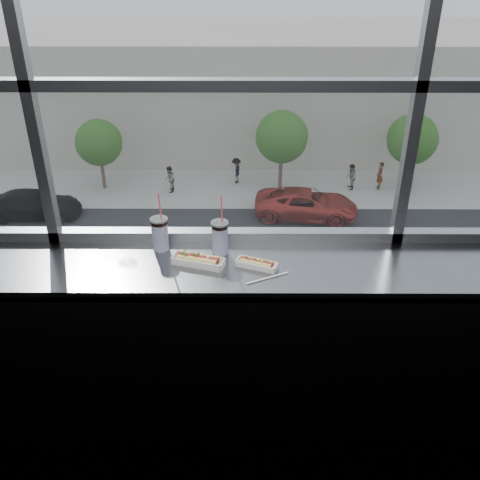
{
  "coord_description": "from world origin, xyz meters",
  "views": [
    {
      "loc": [
        0.1,
        -1.25,
        2.64
      ],
      "look_at": [
        0.09,
        1.23,
        1.25
      ],
      "focal_mm": 40.0,
      "sensor_mm": 36.0,
      "label": 1
    }
  ],
  "objects_px": {
    "hotdog_tray_right": "(257,263)",
    "soda_cup_right": "(220,236)",
    "pedestrian_c": "(351,175)",
    "soda_cup_left": "(160,232)",
    "car_near_d": "(435,281)",
    "car_near_b": "(54,282)",
    "wrapper": "(128,261)",
    "pedestrian_d": "(380,173)",
    "car_near_c": "(221,281)",
    "loose_straw": "(268,278)",
    "pedestrian_b": "(236,168)",
    "hotdog_tray_left": "(198,260)",
    "tree_right": "(412,139)",
    "pedestrian_a": "(169,177)",
    "car_far_b": "(307,200)",
    "car_far_a": "(33,200)",
    "tree_center": "(282,137)",
    "tree_left": "(99,143)"
  },
  "relations": [
    {
      "from": "car_near_c",
      "to": "pedestrian_a",
      "type": "height_order",
      "value": "car_near_c"
    },
    {
      "from": "soda_cup_left",
      "to": "tree_right",
      "type": "height_order",
      "value": "soda_cup_left"
    },
    {
      "from": "car_near_c",
      "to": "pedestrian_b",
      "type": "xyz_separation_m",
      "value": [
        0.5,
        12.87,
        -0.06
      ]
    },
    {
      "from": "car_near_b",
      "to": "pedestrian_b",
      "type": "distance_m",
      "value": 14.93
    },
    {
      "from": "car_near_b",
      "to": "pedestrian_b",
      "type": "xyz_separation_m",
      "value": [
        7.57,
        12.87,
        0.03
      ]
    },
    {
      "from": "soda_cup_right",
      "to": "car_near_b",
      "type": "height_order",
      "value": "soda_cup_right"
    },
    {
      "from": "wrapper",
      "to": "pedestrian_d",
      "type": "distance_m",
      "value": 31.67
    },
    {
      "from": "soda_cup_right",
      "to": "car_far_b",
      "type": "xyz_separation_m",
      "value": [
        3.68,
        24.15,
        -11.09
      ]
    },
    {
      "from": "hotdog_tray_right",
      "to": "soda_cup_right",
      "type": "height_order",
      "value": "soda_cup_right"
    },
    {
      "from": "car_near_b",
      "to": "pedestrian_a",
      "type": "height_order",
      "value": "pedestrian_a"
    },
    {
      "from": "pedestrian_c",
      "to": "soda_cup_left",
      "type": "bearing_deg",
      "value": -14.37
    },
    {
      "from": "wrapper",
      "to": "hotdog_tray_left",
      "type": "bearing_deg",
      "value": -1.97
    },
    {
      "from": "car_near_d",
      "to": "pedestrian_a",
      "type": "bearing_deg",
      "value": 51.75
    },
    {
      "from": "loose_straw",
      "to": "tree_left",
      "type": "distance_m",
      "value": 31.11
    },
    {
      "from": "pedestrian_d",
      "to": "tree_center",
      "type": "height_order",
      "value": "tree_center"
    },
    {
      "from": "pedestrian_d",
      "to": "car_near_c",
      "type": "bearing_deg",
      "value": -38.02
    },
    {
      "from": "hotdog_tray_right",
      "to": "tree_center",
      "type": "height_order",
      "value": "hotdog_tray_right"
    },
    {
      "from": "hotdog_tray_left",
      "to": "car_far_a",
      "type": "distance_m",
      "value": 29.0
    },
    {
      "from": "hotdog_tray_right",
      "to": "car_near_c",
      "type": "xyz_separation_m",
      "value": [
        -0.96,
        16.3,
        -11.05
      ]
    },
    {
      "from": "loose_straw",
      "to": "pedestrian_c",
      "type": "relative_size",
      "value": 0.13
    },
    {
      "from": "loose_straw",
      "to": "car_near_b",
      "type": "distance_m",
      "value": 21.41
    },
    {
      "from": "pedestrian_a",
      "to": "wrapper",
      "type": "bearing_deg",
      "value": 7.85
    },
    {
      "from": "soda_cup_right",
      "to": "tree_center",
      "type": "height_order",
      "value": "soda_cup_right"
    },
    {
      "from": "hotdog_tray_left",
      "to": "car_near_d",
      "type": "height_order",
      "value": "hotdog_tray_left"
    },
    {
      "from": "car_near_d",
      "to": "tree_right",
      "type": "bearing_deg",
      "value": -5.55
    },
    {
      "from": "car_far_a",
      "to": "car_near_d",
      "type": "distance_m",
      "value": 21.29
    },
    {
      "from": "car_near_b",
      "to": "loose_straw",
      "type": "bearing_deg",
      "value": -146.51
    },
    {
      "from": "pedestrian_c",
      "to": "tree_left",
      "type": "xyz_separation_m",
      "value": [
        -15.33,
        0.13,
        1.98
      ]
    },
    {
      "from": "car_near_d",
      "to": "car_near_b",
      "type": "height_order",
      "value": "car_near_d"
    },
    {
      "from": "pedestrian_d",
      "to": "loose_straw",
      "type": "bearing_deg",
      "value": -16.4
    },
    {
      "from": "hotdog_tray_left",
      "to": "pedestrian_c",
      "type": "distance_m",
      "value": 31.05
    },
    {
      "from": "car_near_b",
      "to": "tree_right",
      "type": "bearing_deg",
      "value": -49.15
    },
    {
      "from": "pedestrian_a",
      "to": "car_near_c",
      "type": "bearing_deg",
      "value": 17.35
    },
    {
      "from": "soda_cup_left",
      "to": "tree_right",
      "type": "relative_size",
      "value": 0.08
    },
    {
      "from": "soda_cup_right",
      "to": "pedestrian_a",
      "type": "height_order",
      "value": "soda_cup_right"
    },
    {
      "from": "hotdog_tray_right",
      "to": "wrapper",
      "type": "bearing_deg",
      "value": -161.64
    },
    {
      "from": "pedestrian_c",
      "to": "hotdog_tray_right",
      "type": "bearing_deg",
      "value": -13.24
    },
    {
      "from": "tree_right",
      "to": "pedestrian_b",
      "type": "bearing_deg",
      "value": 175.26
    },
    {
      "from": "hotdog_tray_right",
      "to": "loose_straw",
      "type": "bearing_deg",
      "value": -43.38
    },
    {
      "from": "pedestrian_a",
      "to": "pedestrian_c",
      "type": "bearing_deg",
      "value": 92.35
    },
    {
      "from": "hotdog_tray_right",
      "to": "loose_straw",
      "type": "height_order",
      "value": "hotdog_tray_right"
    },
    {
      "from": "pedestrian_c",
      "to": "soda_cup_right",
      "type": "bearing_deg",
      "value": -13.7
    },
    {
      "from": "tree_right",
      "to": "pedestrian_c",
      "type": "bearing_deg",
      "value": -177.86
    },
    {
      "from": "soda_cup_right",
      "to": "wrapper",
      "type": "bearing_deg",
      "value": -166.82
    },
    {
      "from": "hotdog_tray_left",
      "to": "tree_left",
      "type": "height_order",
      "value": "hotdog_tray_left"
    },
    {
      "from": "car_near_b",
      "to": "car_far_b",
      "type": "bearing_deg",
      "value": -47.89
    },
    {
      "from": "hotdog_tray_left",
      "to": "loose_straw",
      "type": "xyz_separation_m",
      "value": [
        0.37,
        -0.14,
        -0.02
      ]
    },
    {
      "from": "loose_straw",
      "to": "car_near_c",
      "type": "bearing_deg",
      "value": 67.35
    },
    {
      "from": "soda_cup_right",
      "to": "pedestrian_d",
      "type": "bearing_deg",
      "value": 72.97
    },
    {
      "from": "car_far_b",
      "to": "pedestrian_b",
      "type": "relative_size",
      "value": 3.22
    }
  ]
}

